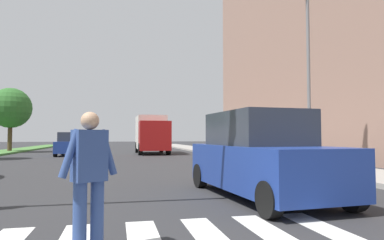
% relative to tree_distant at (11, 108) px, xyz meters
% --- Properties ---
extents(ground_plane, '(140.00, 140.00, 0.00)m').
position_rel_tree_distant_xyz_m(ground_plane, '(8.62, -5.70, -3.89)').
color(ground_plane, '#2D2D30').
extents(tree_distant, '(3.53, 3.53, 5.52)m').
position_rel_tree_distant_xyz_m(tree_distant, '(0.00, 0.00, 0.00)').
color(tree_distant, '#4C3823').
rests_on(tree_distant, median_strip).
extents(sidewalk_right, '(3.00, 64.00, 0.15)m').
position_rel_tree_distant_xyz_m(sidewalk_right, '(17.47, -7.70, -3.82)').
color(sidewalk_right, '#9E9991').
rests_on(sidewalk_right, ground_plane).
extents(street_lamp_right, '(1.02, 0.24, 7.50)m').
position_rel_tree_distant_xyz_m(street_lamp_right, '(16.88, -19.79, 0.70)').
color(street_lamp_right, slate).
rests_on(street_lamp_right, sidewalk_right).
extents(pedestrian_performer, '(0.69, 0.44, 1.69)m').
position_rel_tree_distant_xyz_m(pedestrian_performer, '(8.82, -28.24, -2.96)').
color(pedestrian_performer, '#334C8C').
rests_on(pedestrian_performer, ground_plane).
extents(suv_crossing, '(2.30, 4.74, 1.97)m').
position_rel_tree_distant_xyz_m(suv_crossing, '(12.39, -25.16, -2.96)').
color(suv_crossing, navy).
rests_on(suv_crossing, ground_plane).
extents(sedan_midblock, '(1.86, 4.10, 1.70)m').
position_rel_tree_distant_xyz_m(sedan_midblock, '(5.85, -6.17, -3.10)').
color(sedan_midblock, navy).
rests_on(sedan_midblock, ground_plane).
extents(truck_box_delivery, '(2.40, 6.20, 3.10)m').
position_rel_tree_distant_xyz_m(truck_box_delivery, '(11.93, -4.63, -2.26)').
color(truck_box_delivery, maroon).
rests_on(truck_box_delivery, ground_plane).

